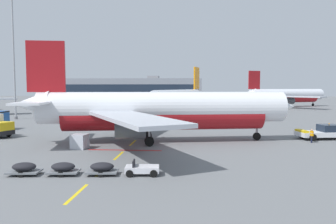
# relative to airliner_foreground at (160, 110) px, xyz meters

# --- Properties ---
(ground) EXTENTS (400.00, 400.00, 0.00)m
(ground) POSITION_rel_airliner_foreground_xyz_m (18.80, 12.40, -3.95)
(ground) COLOR slate
(apron_paint_markings) EXTENTS (8.00, 93.60, 0.01)m
(apron_paint_markings) POSITION_rel_airliner_foreground_xyz_m (-3.20, 8.89, -3.95)
(apron_paint_markings) COLOR yellow
(apron_paint_markings) RESTS_ON ground
(airliner_foreground) EXTENTS (34.70, 34.04, 12.20)m
(airliner_foreground) POSITION_rel_airliner_foreground_xyz_m (0.00, 0.00, 0.00)
(airliner_foreground) COLOR white
(airliner_foreground) RESTS_ON ground
(pushback_tug) EXTENTS (6.40, 3.98, 2.08)m
(pushback_tug) POSITION_rel_airliner_foreground_xyz_m (21.06, 3.93, -3.05)
(pushback_tug) COLOR silver
(pushback_tug) RESTS_ON ground
(airliner_mid_left) EXTENTS (33.31, 31.59, 12.21)m
(airliner_mid_left) POSITION_rel_airliner_foreground_xyz_m (36.09, 76.21, 0.00)
(airliner_mid_left) COLOR silver
(airliner_mid_left) RESTS_ON ground
(airliner_far_right) EXTENTS (33.47, 34.46, 12.27)m
(airliner_far_right) POSITION_rel_airliner_foreground_xyz_m (1.17, 37.15, 0.02)
(airliner_far_right) COLOR silver
(airliner_far_right) RESTS_ON ground
(baggage_train) EXTENTS (11.68, 2.53, 1.14)m
(baggage_train) POSITION_rel_airliner_foreground_xyz_m (-4.30, -15.70, -3.42)
(baggage_train) COLOR silver
(baggage_train) RESTS_ON ground
(ground_crew_worker) EXTENTS (0.33, 0.68, 1.68)m
(ground_crew_worker) POSITION_rel_airliner_foreground_xyz_m (18.61, 0.92, -2.99)
(ground_crew_worker) COLOR #191E38
(ground_crew_worker) RESTS_ON ground
(uld_cargo_container) EXTENTS (1.79, 1.76, 1.60)m
(uld_cargo_container) POSITION_rel_airliner_foreground_xyz_m (-8.34, -5.12, -3.15)
(uld_cargo_container) COLOR #B7BCC6
(uld_cargo_container) RESTS_ON ground
(apron_light_mast_near) EXTENTS (1.80, 1.80, 26.87)m
(apron_light_mast_near) POSITION_rel_airliner_foreground_xyz_m (-33.66, 26.64, 12.61)
(apron_light_mast_near) COLOR slate
(apron_light_mast_near) RESTS_ON ground
(terminal_satellite) EXTENTS (73.69, 23.45, 12.96)m
(terminal_satellite) POSITION_rel_airliner_foreground_xyz_m (-28.69, 135.80, 1.75)
(terminal_satellite) COLOR gray
(terminal_satellite) RESTS_ON ground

